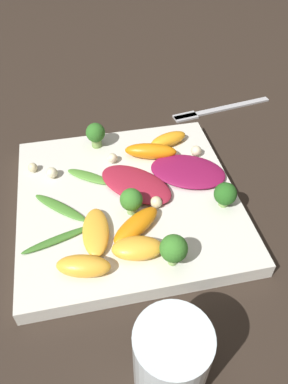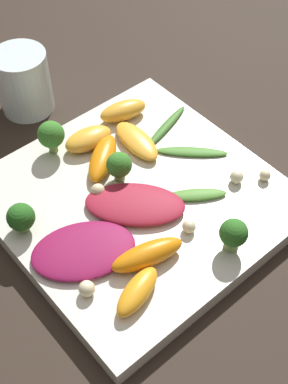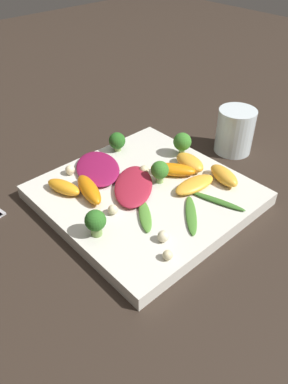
% 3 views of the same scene
% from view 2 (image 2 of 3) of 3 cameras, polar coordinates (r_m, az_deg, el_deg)
% --- Properties ---
extents(ground_plane, '(2.40, 2.40, 0.00)m').
position_cam_2_polar(ground_plane, '(0.60, -0.73, -1.59)').
color(ground_plane, '#2D231C').
extents(plate, '(0.28, 0.28, 0.02)m').
position_cam_2_polar(plate, '(0.59, -0.74, -0.92)').
color(plate, silver).
rests_on(plate, ground_plane).
extents(drinking_glass, '(0.07, 0.07, 0.08)m').
position_cam_2_polar(drinking_glass, '(0.70, -13.01, 11.23)').
color(drinking_glass, silver).
rests_on(drinking_glass, ground_plane).
extents(radicchio_leaf_0, '(0.11, 0.12, 0.01)m').
position_cam_2_polar(radicchio_leaf_0, '(0.56, -0.97, -1.30)').
color(radicchio_leaf_0, maroon).
rests_on(radicchio_leaf_0, plate).
extents(radicchio_leaf_1, '(0.12, 0.11, 0.01)m').
position_cam_2_polar(radicchio_leaf_1, '(0.53, -6.48, -6.20)').
color(radicchio_leaf_1, maroon).
rests_on(radicchio_leaf_1, plate).
extents(orange_segment_0, '(0.07, 0.06, 0.02)m').
position_cam_2_polar(orange_segment_0, '(0.60, -4.58, 3.56)').
color(orange_segment_0, orange).
rests_on(orange_segment_0, plate).
extents(orange_segment_1, '(0.06, 0.04, 0.02)m').
position_cam_2_polar(orange_segment_1, '(0.50, -0.72, -10.57)').
color(orange_segment_1, orange).
rests_on(orange_segment_1, plate).
extents(orange_segment_2, '(0.08, 0.04, 0.02)m').
position_cam_2_polar(orange_segment_2, '(0.52, 0.36, -6.71)').
color(orange_segment_2, orange).
rests_on(orange_segment_2, plate).
extents(orange_segment_3, '(0.06, 0.04, 0.02)m').
position_cam_2_polar(orange_segment_3, '(0.63, -5.96, 5.65)').
color(orange_segment_3, '#FCAD33').
rests_on(orange_segment_3, plate).
extents(orange_segment_4, '(0.06, 0.04, 0.02)m').
position_cam_2_polar(orange_segment_4, '(0.66, -2.25, 8.66)').
color(orange_segment_4, '#FCAD33').
rests_on(orange_segment_4, plate).
extents(orange_segment_5, '(0.04, 0.08, 0.01)m').
position_cam_2_polar(orange_segment_5, '(0.62, -0.79, 5.48)').
color(orange_segment_5, '#FCAD33').
rests_on(orange_segment_5, plate).
extents(broccoli_floret_0, '(0.03, 0.03, 0.04)m').
position_cam_2_polar(broccoli_floret_0, '(0.58, -2.78, 2.77)').
color(broccoli_floret_0, '#84AD5B').
rests_on(broccoli_floret_0, plate).
extents(broccoli_floret_1, '(0.03, 0.03, 0.04)m').
position_cam_2_polar(broccoli_floret_1, '(0.53, 9.52, -4.46)').
color(broccoli_floret_1, '#7A9E51').
rests_on(broccoli_floret_1, plate).
extents(broccoli_floret_2, '(0.03, 0.03, 0.04)m').
position_cam_2_polar(broccoli_floret_2, '(0.61, -9.88, 6.00)').
color(broccoli_floret_2, '#84AD5B').
rests_on(broccoli_floret_2, plate).
extents(broccoli_floret_3, '(0.03, 0.03, 0.03)m').
position_cam_2_polar(broccoli_floret_3, '(0.55, -12.99, -2.68)').
color(broccoli_floret_3, '#84AD5B').
rests_on(broccoli_floret_3, plate).
extents(arugula_sprig_0, '(0.06, 0.05, 0.01)m').
position_cam_2_polar(arugula_sprig_0, '(0.58, 5.58, -0.30)').
color(arugula_sprig_0, '#518E33').
rests_on(arugula_sprig_0, plate).
extents(arugula_sprig_1, '(0.07, 0.07, 0.00)m').
position_cam_2_polar(arugula_sprig_1, '(0.62, 5.14, 4.29)').
color(arugula_sprig_1, '#47842D').
rests_on(arugula_sprig_1, plate).
extents(arugula_sprig_2, '(0.09, 0.03, 0.01)m').
position_cam_2_polar(arugula_sprig_2, '(0.65, 2.37, 7.01)').
color(arugula_sprig_2, '#3D7528').
rests_on(arugula_sprig_2, plate).
extents(macadamia_nut_0, '(0.02, 0.02, 0.02)m').
position_cam_2_polar(macadamia_nut_0, '(0.51, -6.13, -10.21)').
color(macadamia_nut_0, beige).
rests_on(macadamia_nut_0, plate).
extents(macadamia_nut_1, '(0.02, 0.02, 0.02)m').
position_cam_2_polar(macadamia_nut_1, '(0.57, -4.93, 0.16)').
color(macadamia_nut_1, beige).
rests_on(macadamia_nut_1, plate).
extents(macadamia_nut_2, '(0.01, 0.01, 0.01)m').
position_cam_2_polar(macadamia_nut_2, '(0.60, 12.77, 1.75)').
color(macadamia_nut_2, beige).
rests_on(macadamia_nut_2, plate).
extents(macadamia_nut_3, '(0.02, 0.02, 0.02)m').
position_cam_2_polar(macadamia_nut_3, '(0.59, 9.86, 1.62)').
color(macadamia_nut_3, beige).
rests_on(macadamia_nut_3, plate).
extents(macadamia_nut_4, '(0.01, 0.01, 0.01)m').
position_cam_2_polar(macadamia_nut_4, '(0.55, 4.83, -3.67)').
color(macadamia_nut_4, beige).
rests_on(macadamia_nut_4, plate).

